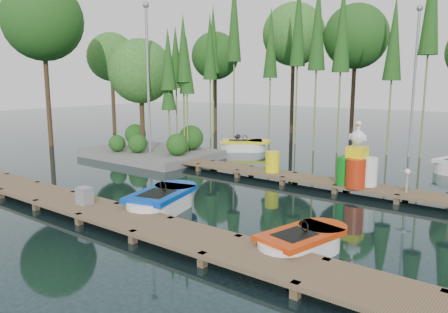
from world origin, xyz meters
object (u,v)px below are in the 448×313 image
Objects in this scene: yellow_barrel at (272,162)px; boat_blue at (162,202)px; utility_cabinet at (84,196)px; boat_red at (301,244)px; drum_cluster at (356,167)px; island at (149,92)px; boat_yellow_far at (243,146)px.

boat_blue is at bearing -94.60° from yellow_barrel.
utility_cabinet is at bearing -148.34° from boat_blue.
yellow_barrel is (-4.32, 5.81, 0.46)m from boat_red.
yellow_barrel is 0.37× the size of drum_cluster.
yellow_barrel is at bearing -5.95° from island.
boat_red is 6.35m from utility_cabinet.
boat_blue is 11.20m from boat_yellow_far.
yellow_barrel is at bearing 177.29° from drum_cluster.
boat_red is 3.26× the size of yellow_barrel.
boat_red is 7.25m from yellow_barrel.
boat_blue is 1.41× the size of drum_cluster.
boat_yellow_far is 1.37× the size of drum_cluster.
boat_red is at bearing -64.56° from boat_yellow_far.
boat_yellow_far is at bearing 103.82° from utility_cabinet.
boat_blue is 2.18m from utility_cabinet.
drum_cluster reaches higher than yellow_barrel.
boat_red is (4.75, -0.39, -0.04)m from boat_blue.
boat_yellow_far is 12.24m from utility_cabinet.
boat_red is 0.88× the size of boat_yellow_far.
boat_yellow_far is 6.88m from yellow_barrel.
yellow_barrel is at bearing 74.72° from utility_cabinet.
drum_cluster is (-0.98, 5.65, 0.70)m from boat_red.
utility_cabinet is at bearing -91.32° from boat_yellow_far.
boat_blue is 5.45m from yellow_barrel.
drum_cluster is at bearing -4.96° from island.
island is at bearing 163.69° from boat_red.
island is at bearing 174.05° from yellow_barrel.
island is 2.60× the size of boat_red.
utility_cabinet is at bearing -156.46° from boat_red.
boat_blue is at bearing -125.71° from drum_cluster.
boat_yellow_far reaches higher than yellow_barrel.
drum_cluster is (3.34, -0.16, 0.24)m from yellow_barrel.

